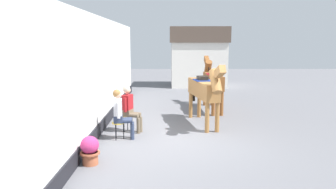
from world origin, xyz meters
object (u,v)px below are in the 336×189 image
seated_visitor_near (120,112)px  flower_planter_near (89,150)px  saddled_horse_near (204,90)px  saddled_horse_far (212,80)px  seated_visitor_far (129,106)px

seated_visitor_near → flower_planter_near: bearing=-102.3°
saddled_horse_near → flower_planter_near: size_ratio=4.64×
seated_visitor_near → saddled_horse_far: 4.99m
seated_visitor_near → flower_planter_near: (-0.41, -1.86, -0.44)m
saddled_horse_near → saddled_horse_far: same height
seated_visitor_near → seated_visitor_far: same height
seated_visitor_far → saddled_horse_near: saddled_horse_near is taller
seated_visitor_near → saddled_horse_near: size_ratio=0.47×
seated_visitor_far → saddled_horse_near: size_ratio=0.47×
seated_visitor_near → saddled_horse_near: bearing=31.6°
seated_visitor_near → saddled_horse_near: (2.46, 1.51, 0.38)m
seated_visitor_near → seated_visitor_far: bearing=77.6°
saddled_horse_near → saddled_horse_far: size_ratio=0.99×
seated_visitor_near → saddled_horse_far: size_ratio=0.46×
seated_visitor_far → flower_planter_near: 2.70m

